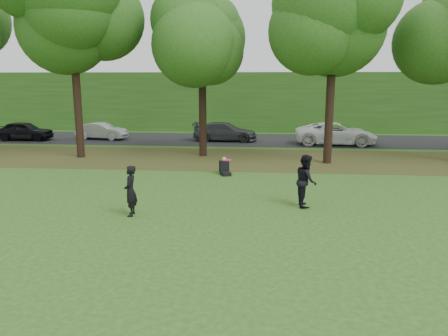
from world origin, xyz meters
name	(u,v)px	position (x,y,z in m)	size (l,w,h in m)	color
ground	(242,245)	(0.00, 0.00, 0.00)	(120.00, 120.00, 0.00)	#2C4C17
leaf_litter	(253,159)	(0.00, 13.00, 0.01)	(60.00, 7.00, 0.01)	#413117
street	(256,140)	(0.00, 21.00, 0.01)	(70.00, 7.00, 0.02)	black
far_hedge	(258,102)	(0.00, 27.00, 2.50)	(70.00, 3.00, 5.00)	#275117
player_left	(131,191)	(-3.80, 2.31, 0.84)	(0.62, 0.40, 1.69)	black
player_right	(306,181)	(2.08, 3.95, 0.93)	(0.91, 0.71, 1.87)	black
parked_cars	(262,132)	(0.45, 19.69, 0.73)	(38.79, 4.07, 1.52)	black
frisbee	(228,160)	(-0.68, 3.52, 1.71)	(0.35, 0.35, 0.04)	#E21354
seated_person	(225,168)	(-1.27, 8.92, 0.31)	(0.65, 0.83, 0.83)	black
tree_line	(249,14)	(-0.34, 12.94, 7.84)	(55.30, 7.90, 12.31)	black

